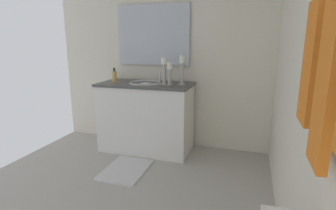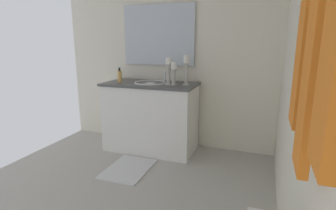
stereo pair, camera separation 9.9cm
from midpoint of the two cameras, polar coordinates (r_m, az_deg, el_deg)
The scene contains 14 objects.
floor at distance 2.55m, azimuth -12.00°, elevation -19.52°, with size 3.09×2.87×0.02m, color #B2ADA3.
wall_back at distance 1.82m, azimuth 28.06°, elevation 7.47°, with size 3.09×0.04×2.45m, color silver.
wall_left at distance 3.55m, azimuth 0.46°, elevation 11.12°, with size 0.04×2.87×2.45m, color silver.
vanity_cabinet at distance 3.40m, azimuth -2.86°, elevation -2.49°, with size 0.58×1.16×0.87m.
sink_basin at distance 3.32m, azimuth -2.93°, elevation 4.06°, with size 0.40×0.40×0.24m.
mirror at distance 3.54m, azimuth -1.24°, elevation 14.68°, with size 0.02×0.96×0.76m, color silver.
candle_holder_tall at distance 3.14m, azimuth 4.82°, elevation 7.60°, with size 0.09×0.09×0.34m.
candle_holder_short at distance 3.13m, azimuth 2.16°, elevation 6.81°, with size 0.09×0.09×0.27m.
candle_holder_mid at distance 3.15m, azimuth 1.00°, elevation 7.34°, with size 0.09×0.09×0.31m.
soap_bottle at distance 3.42m, azimuth -9.45°, elevation 6.09°, with size 0.06×0.06×0.18m.
towel_near_vanity at distance 1.16m, azimuth 28.71°, elevation 7.61°, with size 0.18×0.03×0.47m, color orange.
towel_center at distance 0.90m, azimuth 30.82°, elevation 4.03°, with size 0.16×0.03×0.54m, color orange.
towel_near_corner at distance 0.64m, azimuth 35.64°, elevation 6.02°, with size 0.16×0.03×0.41m, color orange.
bath_mat at distance 3.03m, azimuth -7.47°, elevation -13.33°, with size 0.60×0.44×0.02m, color silver.
Camera 2 is at (1.78, 1.23, 1.36)m, focal length 28.59 mm.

